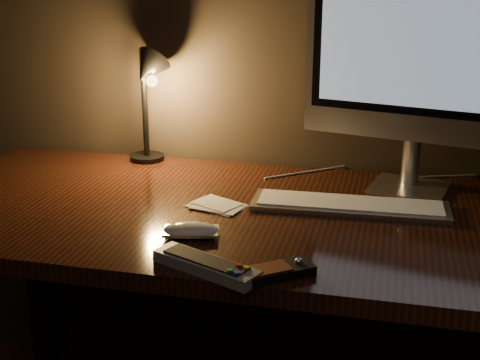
% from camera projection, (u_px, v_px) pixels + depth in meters
% --- Properties ---
extents(desk, '(1.60, 0.75, 0.75)m').
position_uv_depth(desk, '(243.00, 247.00, 1.70)').
color(desk, black).
rests_on(desk, ground).
extents(monitor, '(0.57, 0.20, 0.60)m').
position_uv_depth(monitor, '(421.00, 51.00, 1.61)').
color(monitor, silver).
rests_on(monitor, desk).
extents(keyboard, '(0.47, 0.15, 0.02)m').
position_uv_depth(keyboard, '(350.00, 205.00, 1.60)').
color(keyboard, silver).
rests_on(keyboard, desk).
extents(mouse, '(0.13, 0.09, 0.02)m').
position_uv_depth(mouse, '(191.00, 232.00, 1.44)').
color(mouse, white).
rests_on(mouse, desk).
extents(media_remote, '(0.16, 0.14, 0.03)m').
position_uv_depth(media_remote, '(273.00, 272.00, 1.26)').
color(media_remote, black).
rests_on(media_remote, desk).
extents(tv_remote, '(0.23, 0.14, 0.03)m').
position_uv_depth(tv_remote, '(206.00, 265.00, 1.28)').
color(tv_remote, gray).
rests_on(tv_remote, desk).
extents(papers, '(0.15, 0.13, 0.01)m').
position_uv_depth(papers, '(217.00, 205.00, 1.61)').
color(papers, white).
rests_on(papers, desk).
extents(desk_lamp, '(0.15, 0.17, 0.34)m').
position_uv_depth(desk_lamp, '(147.00, 85.00, 1.88)').
color(desk_lamp, black).
rests_on(desk_lamp, desk).
extents(cable, '(0.55, 0.28, 0.01)m').
position_uv_depth(cable, '(372.00, 175.00, 1.84)').
color(cable, white).
rests_on(cable, desk).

